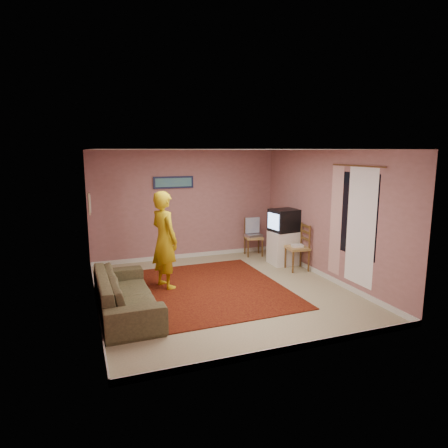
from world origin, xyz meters
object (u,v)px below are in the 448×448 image
object	(u,v)px
crt_tv	(284,220)
person	(164,240)
tv_cabinet	(284,248)
chair_a	(254,233)
sofa	(126,293)
chair_b	(297,242)

from	to	relation	value
crt_tv	person	distance (m)	2.96
crt_tv	person	xyz separation A→B (m)	(-2.89, -0.64, -0.09)
tv_cabinet	chair_a	xyz separation A→B (m)	(-0.33, 0.93, 0.18)
tv_cabinet	person	xyz separation A→B (m)	(-2.90, -0.64, 0.54)
crt_tv	person	bearing A→B (deg)	-174.15
sofa	chair_a	bearing A→B (deg)	-54.07
chair_a	chair_b	world-z (taller)	chair_b
crt_tv	person	world-z (taller)	person
sofa	person	bearing A→B (deg)	-41.83
chair_a	sofa	size ratio (longest dim) A/B	0.23
crt_tv	sofa	xyz separation A→B (m)	(-3.74, -1.61, -0.70)
crt_tv	chair_a	xyz separation A→B (m)	(-0.33, 0.93, -0.45)
chair_b	tv_cabinet	bearing A→B (deg)	-169.57
crt_tv	person	size ratio (longest dim) A/B	0.35
crt_tv	chair_b	world-z (taller)	crt_tv
tv_cabinet	crt_tv	bearing A→B (deg)	-173.43
tv_cabinet	chair_a	bearing A→B (deg)	109.66
chair_a	sofa	world-z (taller)	chair_a
tv_cabinet	chair_a	distance (m)	1.00
tv_cabinet	chair_b	world-z (taller)	chair_b
chair_b	crt_tv	bearing A→B (deg)	-168.91
chair_b	chair_a	bearing A→B (deg)	-160.30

